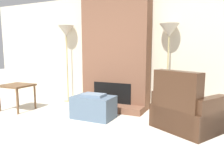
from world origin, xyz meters
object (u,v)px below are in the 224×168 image
(ottoman, at_px, (94,107))
(floor_lamp_left, at_px, (66,34))
(side_table, at_px, (17,88))
(floor_lamp_right, at_px, (169,34))
(armchair, at_px, (184,112))

(ottoman, xyz_separation_m, floor_lamp_left, (-1.32, 0.99, 1.50))
(side_table, bearing_deg, ottoman, 5.96)
(side_table, relative_size, floor_lamp_right, 0.34)
(floor_lamp_left, height_order, floor_lamp_right, floor_lamp_left)
(armchair, bearing_deg, side_table, 34.07)
(ottoman, xyz_separation_m, side_table, (-1.82, -0.19, 0.26))
(ottoman, bearing_deg, floor_lamp_left, 143.23)
(ottoman, height_order, floor_lamp_left, floor_lamp_left)
(ottoman, relative_size, armchair, 0.64)
(ottoman, bearing_deg, armchair, 1.90)
(side_table, distance_m, floor_lamp_left, 1.78)
(floor_lamp_right, bearing_deg, side_table, -158.78)
(side_table, distance_m, floor_lamp_right, 3.45)
(armchair, xyz_separation_m, floor_lamp_right, (-0.47, 0.93, 1.34))
(armchair, height_order, floor_lamp_right, floor_lamp_right)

